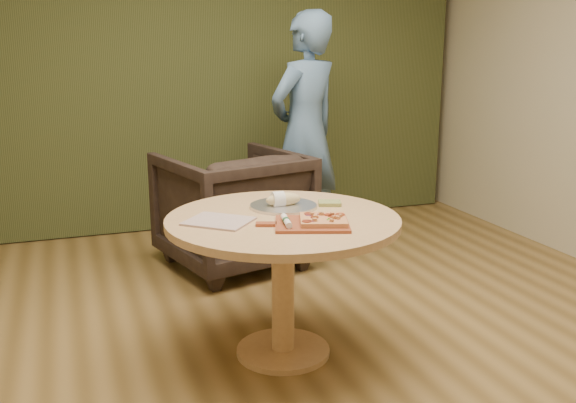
# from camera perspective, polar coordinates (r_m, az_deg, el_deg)

# --- Properties ---
(room_shell) EXTENTS (5.04, 6.04, 2.84)m
(room_shell) POSITION_cam_1_polar(r_m,az_deg,el_deg) (2.89, 3.77, 9.91)
(room_shell) COLOR olive
(room_shell) RESTS_ON ground
(curtain) EXTENTS (4.80, 0.14, 2.78)m
(curtain) POSITION_cam_1_polar(r_m,az_deg,el_deg) (5.67, -8.12, 11.76)
(curtain) COLOR #303719
(curtain) RESTS_ON ground
(pedestal_table) EXTENTS (1.18, 1.18, 0.75)m
(pedestal_table) POSITION_cam_1_polar(r_m,az_deg,el_deg) (3.26, -0.46, -3.76)
(pedestal_table) COLOR tan
(pedestal_table) RESTS_ON ground
(pizza_paddle) EXTENTS (0.47, 0.38, 0.01)m
(pizza_paddle) POSITION_cam_1_polar(r_m,az_deg,el_deg) (3.07, 1.95, -2.02)
(pizza_paddle) COLOR brown
(pizza_paddle) RESTS_ON pedestal_table
(flatbread_pizza) EXTENTS (0.28, 0.28, 0.04)m
(flatbread_pizza) POSITION_cam_1_polar(r_m,az_deg,el_deg) (3.08, 3.16, -1.61)
(flatbread_pizza) COLOR tan
(flatbread_pizza) RESTS_ON pizza_paddle
(cutlery_roll) EXTENTS (0.06, 0.20, 0.03)m
(cutlery_roll) POSITION_cam_1_polar(r_m,az_deg,el_deg) (3.04, -0.15, -1.73)
(cutlery_roll) COLOR silver
(cutlery_roll) RESTS_ON pizza_paddle
(newspaper) EXTENTS (0.39, 0.39, 0.01)m
(newspaper) POSITION_cam_1_polar(r_m,az_deg,el_deg) (3.15, -6.17, -1.75)
(newspaper) COLOR silver
(newspaper) RESTS_ON pedestal_table
(serving_tray) EXTENTS (0.36, 0.36, 0.02)m
(serving_tray) POSITION_cam_1_polar(r_m,az_deg,el_deg) (3.41, -0.41, -0.40)
(serving_tray) COLOR silver
(serving_tray) RESTS_ON pedestal_table
(bread_roll) EXTENTS (0.19, 0.09, 0.09)m
(bread_roll) POSITION_cam_1_polar(r_m,az_deg,el_deg) (3.40, -0.55, 0.18)
(bread_roll) COLOR #D6C082
(bread_roll) RESTS_ON serving_tray
(green_packet) EXTENTS (0.15, 0.13, 0.02)m
(green_packet) POSITION_cam_1_polar(r_m,az_deg,el_deg) (3.47, 3.73, -0.14)
(green_packet) COLOR olive
(green_packet) RESTS_ON pedestal_table
(armchair) EXTENTS (1.10, 1.06, 0.94)m
(armchair) POSITION_cam_1_polar(r_m,az_deg,el_deg) (4.66, -4.96, -0.16)
(armchair) COLOR black
(armchair) RESTS_ON ground
(person_standing) EXTENTS (0.80, 0.69, 1.84)m
(person_standing) POSITION_cam_1_polar(r_m,az_deg,el_deg) (4.99, 1.53, 6.10)
(person_standing) COLOR slate
(person_standing) RESTS_ON ground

